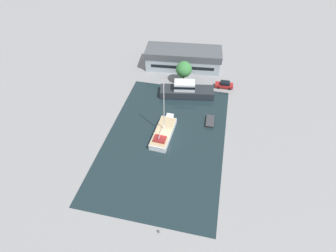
{
  "coord_description": "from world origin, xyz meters",
  "views": [
    {
      "loc": [
        8.42,
        -35.65,
        39.36
      ],
      "look_at": [
        0.0,
        2.76,
        1.0
      ],
      "focal_mm": 28.0,
      "sensor_mm": 36.0,
      "label": 1
    }
  ],
  "objects_px": {
    "warehouse_building": "(183,58)",
    "motor_cruiser": "(186,90)",
    "quay_tree_near_building": "(184,69)",
    "small_dinghy": "(210,121)",
    "sailboat_moored": "(164,132)",
    "parked_car": "(224,85)"
  },
  "relations": [
    {
      "from": "warehouse_building",
      "to": "motor_cruiser",
      "type": "bearing_deg",
      "value": -82.48
    },
    {
      "from": "quay_tree_near_building",
      "to": "motor_cruiser",
      "type": "relative_size",
      "value": 0.46
    },
    {
      "from": "quay_tree_near_building",
      "to": "motor_cruiser",
      "type": "xyz_separation_m",
      "value": [
        1.5,
        -4.74,
        -2.77
      ]
    },
    {
      "from": "warehouse_building",
      "to": "quay_tree_near_building",
      "type": "distance_m",
      "value": 8.13
    },
    {
      "from": "small_dinghy",
      "to": "sailboat_moored",
      "type": "bearing_deg",
      "value": 31.52
    },
    {
      "from": "quay_tree_near_building",
      "to": "small_dinghy",
      "type": "bearing_deg",
      "value": -58.2
    },
    {
      "from": "quay_tree_near_building",
      "to": "small_dinghy",
      "type": "relative_size",
      "value": 1.64
    },
    {
      "from": "sailboat_moored",
      "to": "small_dinghy",
      "type": "height_order",
      "value": "sailboat_moored"
    },
    {
      "from": "warehouse_building",
      "to": "motor_cruiser",
      "type": "distance_m",
      "value": 13.01
    },
    {
      "from": "warehouse_building",
      "to": "sailboat_moored",
      "type": "distance_m",
      "value": 27.16
    },
    {
      "from": "parked_car",
      "to": "warehouse_building",
      "type": "bearing_deg",
      "value": 55.44
    },
    {
      "from": "parked_car",
      "to": "motor_cruiser",
      "type": "distance_m",
      "value": 10.3
    },
    {
      "from": "parked_car",
      "to": "sailboat_moored",
      "type": "distance_m",
      "value": 22.56
    },
    {
      "from": "warehouse_building",
      "to": "quay_tree_near_building",
      "type": "relative_size",
      "value": 3.41
    },
    {
      "from": "sailboat_moored",
      "to": "motor_cruiser",
      "type": "bearing_deg",
      "value": 84.44
    },
    {
      "from": "parked_car",
      "to": "small_dinghy",
      "type": "height_order",
      "value": "parked_car"
    },
    {
      "from": "parked_car",
      "to": "motor_cruiser",
      "type": "bearing_deg",
      "value": 117.52
    },
    {
      "from": "small_dinghy",
      "to": "parked_car",
      "type": "bearing_deg",
      "value": -100.83
    },
    {
      "from": "quay_tree_near_building",
      "to": "parked_car",
      "type": "relative_size",
      "value": 1.38
    },
    {
      "from": "parked_car",
      "to": "sailboat_moored",
      "type": "bearing_deg",
      "value": 147.96
    },
    {
      "from": "parked_car",
      "to": "quay_tree_near_building",
      "type": "bearing_deg",
      "value": 89.73
    },
    {
      "from": "motor_cruiser",
      "to": "small_dinghy",
      "type": "relative_size",
      "value": 3.58
    }
  ]
}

